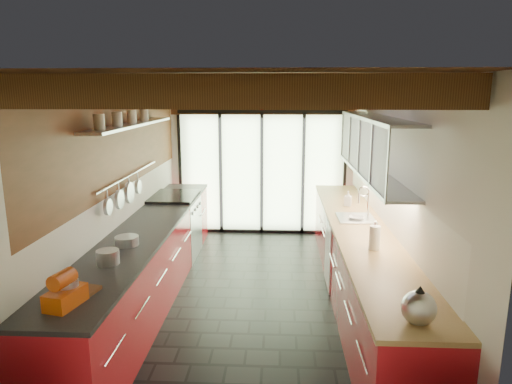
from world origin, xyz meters
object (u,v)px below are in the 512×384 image
paper_towel (375,238)px  bowl (356,218)px  soap_bottle (348,198)px  kettle (419,306)px  stand_mixer (66,291)px

paper_towel → bowl: size_ratio=1.58×
paper_towel → bowl: paper_towel is taller
soap_bottle → kettle: bearing=-90.0°
stand_mixer → paper_towel: size_ratio=1.16×
bowl → stand_mixer: bearing=-135.9°
bowl → soap_bottle: bearing=90.0°
kettle → bowl: bearing=90.0°
paper_towel → bowl: (0.00, 1.10, -0.10)m
stand_mixer → paper_towel: paper_towel is taller
kettle → paper_towel: 1.49m
paper_towel → soap_bottle: bearing=90.0°
kettle → stand_mixer: bearing=177.1°
bowl → kettle: bearing=-90.0°
kettle → bowl: size_ratio=1.64×
stand_mixer → paper_towel: (2.54, 1.36, 0.01)m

